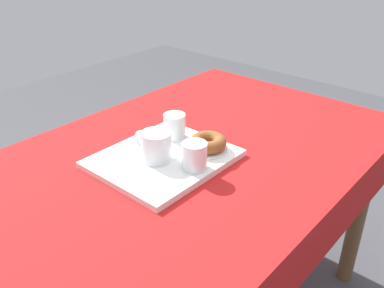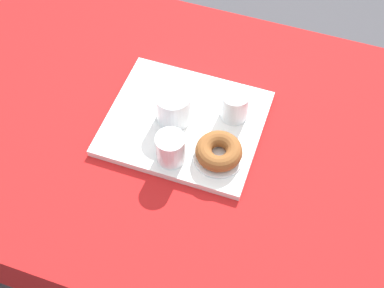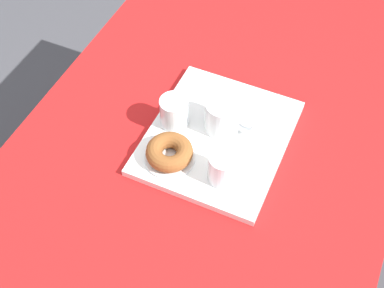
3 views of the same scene
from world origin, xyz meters
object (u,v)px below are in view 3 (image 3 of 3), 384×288
Objects in this scene: water_glass_near at (174,113)px; donut_plate_left at (170,158)px; dining_table at (205,169)px; tea_mug_left at (223,117)px; serving_tray at (218,137)px; water_glass_far at (223,168)px; sugar_donut_left at (169,152)px.

donut_plate_left is (0.11, 0.04, -0.03)m from water_glass_near.
water_glass_near is at bearing -103.54° from dining_table.
tea_mug_left reaches higher than dining_table.
donut_plate_left is (0.11, -0.08, 0.01)m from serving_tray.
water_glass_near and water_glass_far have the same top height.
water_glass_far is at bearing 58.89° from water_glass_near.
tea_mug_left is 0.17m from donut_plate_left.
tea_mug_left is at bearing 150.94° from sugar_donut_left.
sugar_donut_left is at bearing -89.18° from water_glass_far.
water_glass_near is at bearing -73.33° from tea_mug_left.
water_glass_far is at bearing 22.07° from tea_mug_left.
dining_table is 19.43× the size of water_glass_near.
water_glass_far is at bearing 90.82° from donut_plate_left.
serving_tray is 0.13m from water_glass_far.
sugar_donut_left is at bearing -29.06° from tea_mug_left.
donut_plate_left is (0.14, -0.08, -0.04)m from tea_mug_left.
tea_mug_left reaches higher than serving_tray.
water_glass_far is 0.14m from sugar_donut_left.
tea_mug_left reaches higher than water_glass_far.
sugar_donut_left is (0.08, -0.06, 0.14)m from dining_table.
water_glass_near reaches higher than serving_tray.
sugar_donut_left is (0.11, 0.04, -0.01)m from water_glass_near.
tea_mug_left is at bearing 150.94° from donut_plate_left.
water_glass_far reaches higher than donut_plate_left.
donut_plate_left is at bearing 19.68° from water_glass_near.
tea_mug_left is at bearing 177.27° from serving_tray.
water_glass_near is 0.66× the size of donut_plate_left.
donut_plate_left is (0.08, -0.06, 0.12)m from dining_table.
serving_tray is at bearing -2.73° from tea_mug_left.
donut_plate_left reaches higher than dining_table.
serving_tray is 4.83× the size of water_glass_near.
sugar_donut_left reaches higher than donut_plate_left.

